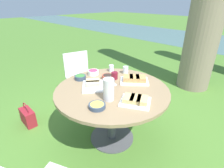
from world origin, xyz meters
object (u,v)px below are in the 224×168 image
Objects in this scene: chair_near_left at (79,74)px; handbag at (28,117)px; water_pitcher at (109,89)px; dining_table at (112,97)px; wine_glass at (115,76)px.

handbag is at bearing -86.14° from chair_near_left.
water_pitcher is 0.65× the size of handbag.
water_pitcher is at bearing -51.30° from dining_table.
handbag is (-1.25, -0.51, -0.75)m from water_pitcher.
chair_near_left is (-1.16, 0.29, -0.12)m from dining_table.
water_pitcher is 1.55m from handbag.
chair_near_left is at bearing 159.71° from water_pitcher.
handbag is (0.07, -1.00, -0.40)m from chair_near_left.
water_pitcher is at bearing -54.04° from wine_glass.
chair_near_left is at bearing 166.07° from dining_table.
water_pitcher is at bearing -20.29° from chair_near_left.
wine_glass is at bearing 119.10° from dining_table.
dining_table is 5.68× the size of water_pitcher.
dining_table reaches higher than handbag.
dining_table is at bearing 128.70° from water_pitcher.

